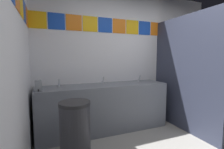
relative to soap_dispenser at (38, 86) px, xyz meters
name	(u,v)px	position (x,y,z in m)	size (l,w,h in m)	color
wall_back	(131,57)	(1.76, 0.48, 0.41)	(3.77, 0.09, 2.62)	silver
vanity_counter	(105,107)	(1.06, 0.16, -0.48)	(2.28, 0.56, 0.83)	slate
faucet_left	(59,84)	(0.30, 0.25, -0.03)	(0.04, 0.10, 0.14)	silver
faucet_center	(103,81)	(1.06, 0.25, -0.03)	(0.04, 0.10, 0.14)	silver
faucet_right	(139,79)	(1.82, 0.25, -0.03)	(0.04, 0.10, 0.14)	silver
soap_dispenser	(38,86)	(0.00, 0.00, 0.00)	(0.09, 0.09, 0.16)	gray
stall_divider	(203,75)	(2.55, -0.59, 0.11)	(0.92, 1.53, 2.05)	#33384C
toilet	(187,104)	(2.93, 0.06, -0.61)	(0.39, 0.49, 0.74)	white
trash_bin	(75,133)	(0.41, -0.60, -0.52)	(0.38, 0.38, 0.79)	#333338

